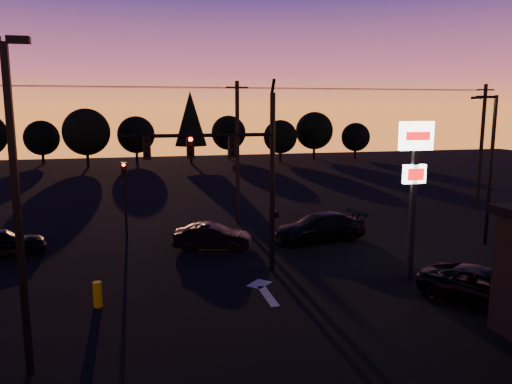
# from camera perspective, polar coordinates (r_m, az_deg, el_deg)

# --- Properties ---
(ground) EXTENTS (120.00, 120.00, 0.00)m
(ground) POSITION_cam_1_polar(r_m,az_deg,el_deg) (19.13, 0.69, -13.00)
(ground) COLOR black
(ground) RESTS_ON ground
(lane_arrow) EXTENTS (1.20, 3.10, 0.01)m
(lane_arrow) POSITION_cam_1_polar(r_m,az_deg,el_deg) (20.75, 0.88, -11.14)
(lane_arrow) COLOR beige
(lane_arrow) RESTS_ON ground
(traffic_signal_mast) EXTENTS (6.79, 0.52, 8.58)m
(traffic_signal_mast) POSITION_cam_1_polar(r_m,az_deg,el_deg) (21.66, -2.19, 3.20)
(traffic_signal_mast) COLOR black
(traffic_signal_mast) RESTS_ON ground
(secondary_signal) EXTENTS (0.30, 0.31, 4.35)m
(secondary_signal) POSITION_cam_1_polar(r_m,az_deg,el_deg) (28.93, -14.77, 0.37)
(secondary_signal) COLOR black
(secondary_signal) RESTS_ON ground
(parking_lot_light) EXTENTS (1.25, 0.30, 9.14)m
(parking_lot_light) POSITION_cam_1_polar(r_m,az_deg,el_deg) (14.57, -25.79, 0.40)
(parking_lot_light) COLOR black
(parking_lot_light) RESTS_ON ground
(pylon_sign) EXTENTS (1.50, 0.28, 6.80)m
(pylon_sign) POSITION_cam_1_polar(r_m,az_deg,el_deg) (21.96, 17.68, 2.78)
(pylon_sign) COLOR black
(pylon_sign) RESTS_ON ground
(streetlight) EXTENTS (1.55, 0.35, 8.00)m
(streetlight) POSITION_cam_1_polar(r_m,az_deg,el_deg) (29.25, 25.15, 2.95)
(streetlight) COLOR black
(streetlight) RESTS_ON ground
(utility_pole_1) EXTENTS (1.40, 0.26, 9.00)m
(utility_pole_1) POSITION_cam_1_polar(r_m,az_deg,el_deg) (31.87, -2.13, 4.65)
(utility_pole_1) COLOR black
(utility_pole_1) RESTS_ON ground
(utility_pole_2) EXTENTS (1.40, 0.26, 9.00)m
(utility_pole_2) POSITION_cam_1_polar(r_m,az_deg,el_deg) (39.65, 24.36, 4.78)
(utility_pole_2) COLOR black
(utility_pole_2) RESTS_ON ground
(power_wires) EXTENTS (36.00, 1.22, 0.07)m
(power_wires) POSITION_cam_1_polar(r_m,az_deg,el_deg) (31.77, -2.18, 11.80)
(power_wires) COLOR black
(power_wires) RESTS_ON ground
(bollard) EXTENTS (0.32, 0.32, 0.97)m
(bollard) POSITION_cam_1_polar(r_m,az_deg,el_deg) (19.87, -17.65, -11.09)
(bollard) COLOR #B8A300
(bollard) RESTS_ON ground
(tree_1) EXTENTS (4.54, 4.54, 5.71)m
(tree_1) POSITION_cam_1_polar(r_m,az_deg,el_deg) (71.14, -23.29, 5.70)
(tree_1) COLOR black
(tree_1) RESTS_ON ground
(tree_2) EXTENTS (5.77, 5.78, 7.26)m
(tree_2) POSITION_cam_1_polar(r_m,az_deg,el_deg) (65.39, -18.83, 6.51)
(tree_2) COLOR black
(tree_2) RESTS_ON ground
(tree_3) EXTENTS (4.95, 4.95, 6.22)m
(tree_3) POSITION_cam_1_polar(r_m,az_deg,el_deg) (69.18, -13.55, 6.38)
(tree_3) COLOR black
(tree_3) RESTS_ON ground
(tree_4) EXTENTS (4.18, 4.18, 9.50)m
(tree_4) POSITION_cam_1_polar(r_m,az_deg,el_deg) (66.52, -7.50, 8.32)
(tree_4) COLOR black
(tree_4) RESTS_ON ground
(tree_5) EXTENTS (4.95, 4.95, 6.22)m
(tree_5) POSITION_cam_1_polar(r_m,az_deg,el_deg) (72.44, -3.16, 6.77)
(tree_5) COLOR black
(tree_5) RESTS_ON ground
(tree_6) EXTENTS (4.54, 4.54, 5.71)m
(tree_6) POSITION_cam_1_polar(r_m,az_deg,el_deg) (68.04, 2.80, 6.32)
(tree_6) COLOR black
(tree_6) RESTS_ON ground
(tree_7) EXTENTS (5.36, 5.36, 6.74)m
(tree_7) POSITION_cam_1_polar(r_m,az_deg,el_deg) (72.76, 6.69, 6.98)
(tree_7) COLOR black
(tree_7) RESTS_ON ground
(tree_8) EXTENTS (4.12, 4.12, 5.19)m
(tree_8) POSITION_cam_1_polar(r_m,az_deg,el_deg) (74.21, 11.31, 6.18)
(tree_8) COLOR black
(tree_8) RESTS_ON ground
(car_left) EXTENTS (4.55, 2.80, 1.45)m
(car_left) POSITION_cam_1_polar(r_m,az_deg,el_deg) (27.99, -27.21, -5.17)
(car_left) COLOR black
(car_left) RESTS_ON ground
(car_mid) EXTENTS (4.26, 2.46, 1.33)m
(car_mid) POSITION_cam_1_polar(r_m,az_deg,el_deg) (26.38, -5.01, -5.11)
(car_mid) COLOR black
(car_mid) RESTS_ON ground
(car_right) EXTENTS (5.51, 2.84, 1.53)m
(car_right) POSITION_cam_1_polar(r_m,az_deg,el_deg) (28.11, 7.28, -4.02)
(car_right) COLOR black
(car_right) RESTS_ON ground
(suv_parked) EXTENTS (4.44, 5.32, 1.35)m
(suv_parked) POSITION_cam_1_polar(r_m,az_deg,el_deg) (20.98, 24.78, -9.87)
(suv_parked) COLOR black
(suv_parked) RESTS_ON ground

